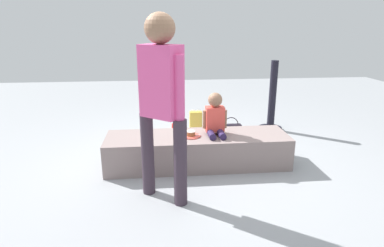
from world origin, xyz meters
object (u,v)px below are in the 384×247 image
cake_plate (191,135)px  handbag_black_leather (231,131)px  water_bottle_near_gift (210,121)px  party_cup_red (174,127)px  child_seated (215,116)px  adult_standing (162,93)px  gift_bag (196,122)px

cake_plate → handbag_black_leather: bearing=53.5°
cake_plate → water_bottle_near_gift: bearing=72.7°
party_cup_red → handbag_black_leather: handbag_black_leather is taller
cake_plate → handbag_black_leather: cake_plate is taller
water_bottle_near_gift → party_cup_red: 0.57m
child_seated → adult_standing: adult_standing is taller
cake_plate → water_bottle_near_gift: 1.50m
adult_standing → party_cup_red: adult_standing is taller
handbag_black_leather → gift_bag: bearing=145.1°
adult_standing → party_cup_red: (0.18, 2.04, -0.96)m
child_seated → water_bottle_near_gift: bearing=83.5°
gift_bag → handbag_black_leather: 0.58m
adult_standing → handbag_black_leather: (0.98, 1.58, -0.90)m
water_bottle_near_gift → party_cup_red: (-0.57, -0.05, -0.05)m
cake_plate → child_seated: bearing=9.6°
party_cup_red → water_bottle_near_gift: bearing=5.4°
gift_bag → water_bottle_near_gift: size_ratio=1.57×
gift_bag → handbag_black_leather: bearing=-34.9°
party_cup_red → gift_bag: bearing=-21.6°
adult_standing → party_cup_red: 2.26m
child_seated → gift_bag: 1.25m
adult_standing → handbag_black_leather: adult_standing is taller
party_cup_red → cake_plate: bearing=-84.4°
party_cup_red → handbag_black_leather: size_ratio=0.31×
child_seated → handbag_black_leather: (0.38, 0.85, -0.47)m
adult_standing → party_cup_red: bearing=84.8°
party_cup_red → handbag_black_leather: (0.79, -0.46, 0.06)m
adult_standing → cake_plate: size_ratio=7.46×
child_seated → handbag_black_leather: bearing=65.9°
water_bottle_near_gift → party_cup_red: bearing=-174.6°
adult_standing → water_bottle_near_gift: size_ratio=7.37×
child_seated → party_cup_red: (-0.41, 1.30, -0.53)m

